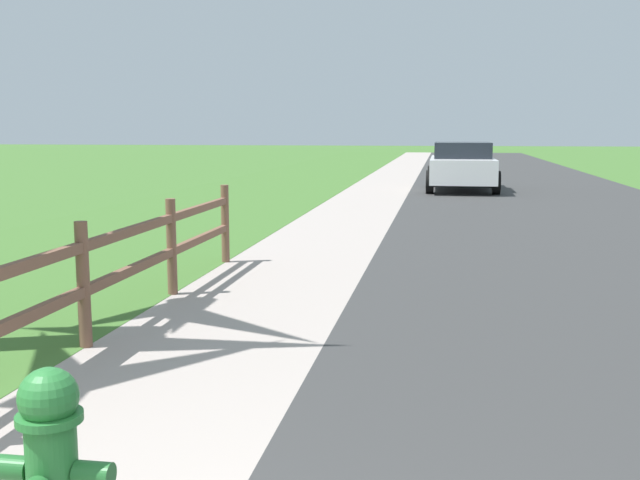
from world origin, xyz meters
TOP-DOWN VIEW (x-y plane):
  - ground_plane at (0.00, 25.00)m, footprint 120.00×120.00m
  - road_asphalt at (3.50, 27.00)m, footprint 7.00×66.00m
  - curb_concrete at (-3.00, 27.00)m, footprint 6.00×66.00m
  - grass_verge at (-4.50, 27.00)m, footprint 5.00×66.00m
  - fire_hydrant at (-0.58, 1.49)m, footprint 0.52×0.44m
  - rail_fence at (-2.00, 4.62)m, footprint 0.11×8.54m
  - parked_suv_white at (1.54, 22.13)m, footprint 2.12×4.39m

SIDE VIEW (x-z plane):
  - ground_plane at x=0.00m, z-range 0.00..0.00m
  - road_asphalt at x=3.50m, z-range 0.00..0.01m
  - curb_concrete at x=-3.00m, z-range 0.00..0.01m
  - grass_verge at x=-4.50m, z-range 0.00..0.01m
  - fire_hydrant at x=-0.58m, z-range 0.02..0.91m
  - rail_fence at x=-2.00m, z-range 0.08..1.17m
  - parked_suv_white at x=1.54m, z-range 0.02..1.48m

